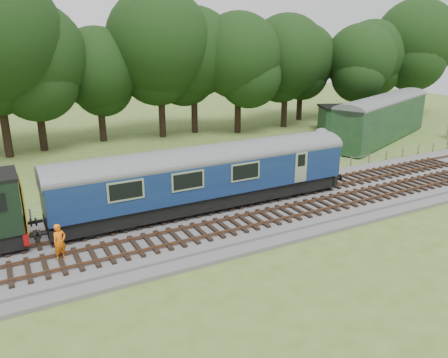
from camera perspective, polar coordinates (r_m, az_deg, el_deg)
ground at (r=27.43m, az=7.57°, el=-3.75°), size 120.00×120.00×0.00m
ballast at (r=27.37m, az=7.59°, el=-3.41°), size 70.00×7.00×0.35m
track_north at (r=28.35m, az=5.96°, el=-2.06°), size 67.20×2.40×0.21m
track_south at (r=26.10m, az=9.65°, el=-4.03°), size 67.20×2.40×0.21m
fence at (r=30.94m, az=2.73°, el=-1.07°), size 64.00×0.12×1.00m
tree_line at (r=46.26m, az=-8.51°, el=5.16°), size 70.00×8.00×18.00m
dmu_railcar at (r=25.50m, az=-2.28°, el=0.92°), size 18.05×2.86×3.88m
worker at (r=21.38m, az=-20.67°, el=-7.72°), size 0.75×0.65×1.75m
parked_coach at (r=47.73m, az=20.08°, el=7.78°), size 17.58×9.65×4.53m
shed at (r=51.39m, az=14.35°, el=7.71°), size 4.59×4.59×2.84m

